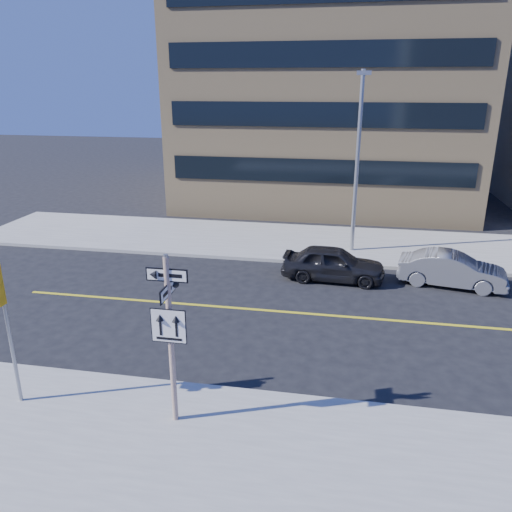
% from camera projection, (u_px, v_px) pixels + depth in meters
% --- Properties ---
extents(ground, '(120.00, 120.00, 0.00)m').
position_uv_depth(ground, '(206.00, 368.00, 14.01)').
color(ground, black).
rests_on(ground, ground).
extents(sign_pole, '(0.92, 0.92, 4.06)m').
position_uv_depth(sign_pole, '(170.00, 331.00, 10.88)').
color(sign_pole, silver).
rests_on(sign_pole, near_sidewalk).
extents(parked_car_a, '(1.85, 4.17, 1.40)m').
position_uv_depth(parked_car_a, '(333.00, 263.00, 20.11)').
color(parked_car_a, black).
rests_on(parked_car_a, ground).
extents(parked_car_b, '(2.14, 4.24, 1.33)m').
position_uv_depth(parked_car_b, '(452.00, 270.00, 19.51)').
color(parked_car_b, slate).
rests_on(parked_car_b, ground).
extents(streetlight_a, '(0.55, 2.25, 8.00)m').
position_uv_depth(streetlight_a, '(358.00, 152.00, 21.77)').
color(streetlight_a, gray).
rests_on(streetlight_a, far_sidewalk).
extents(building_brick, '(18.00, 18.00, 18.00)m').
position_uv_depth(building_brick, '(330.00, 61.00, 33.97)').
color(building_brick, tan).
rests_on(building_brick, ground).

